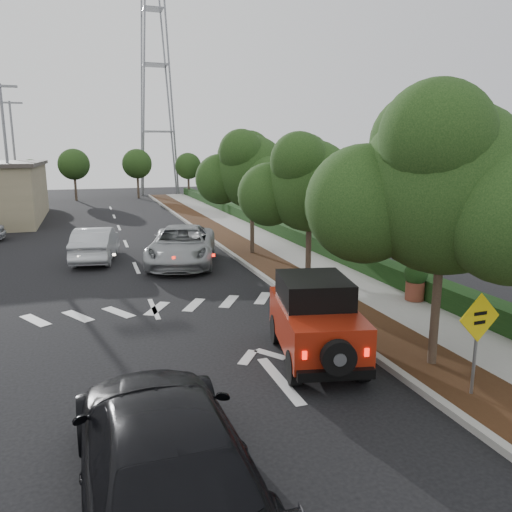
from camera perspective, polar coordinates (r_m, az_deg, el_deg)
name	(u,v)px	position (r m, az deg, el deg)	size (l,w,h in m)	color
ground	(191,394)	(10.87, -7.50, -15.35)	(120.00, 120.00, 0.00)	black
curb	(238,259)	(22.95, -2.04, -0.34)	(0.20, 70.00, 0.15)	#9E9B93
planting_strip	(259,258)	(23.25, 0.33, -0.21)	(1.80, 70.00, 0.12)	black
sidewalk	(296,255)	(23.92, 4.64, 0.10)	(2.00, 70.00, 0.12)	gray
hedge	(323,246)	(24.43, 7.68, 1.09)	(0.80, 70.00, 0.80)	black
transmission_tower	(160,195)	(58.24, -10.89, 6.88)	(7.00, 4.00, 28.00)	slate
street_tree_near	(431,367)	(12.64, 19.37, -11.90)	(3.80, 3.80, 5.92)	black
street_tree_mid	(308,290)	(18.30, 5.91, -3.85)	(3.20, 3.20, 5.32)	black
street_tree_far	(252,255)	(24.19, -0.44, 0.13)	(3.40, 3.40, 5.62)	black
light_pole_a	(14,228)	(36.17, -25.92, 2.88)	(2.00, 0.22, 9.00)	slate
light_pole_b	(20,209)	(48.11, -25.38, 4.91)	(2.00, 0.22, 9.00)	slate
red_jeep	(314,318)	(12.23, 6.66, -7.01)	(2.41, 4.05, 1.99)	black
silver_suv_ahead	(182,245)	(22.41, -8.45, 1.21)	(2.76, 6.00, 1.67)	#979B9E
black_suv_oncoming	(162,449)	(7.67, -10.74, -20.84)	(2.35, 5.79, 1.68)	black
silver_sedan_oncoming	(96,244)	(24.06, -17.86, 1.35)	(1.63, 4.68, 1.54)	#B6B9BE
speed_hump_sign	(478,330)	(10.91, 24.02, -7.77)	(1.00, 0.10, 2.14)	slate
terracotta_planter	(416,277)	(17.17, 17.79, -2.32)	(0.77, 0.77, 1.33)	brown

